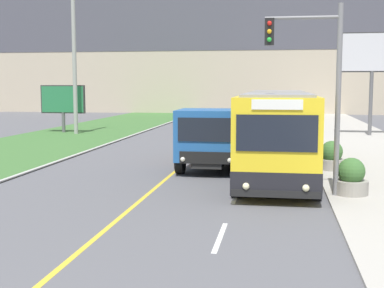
% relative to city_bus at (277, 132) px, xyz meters
% --- Properties ---
extents(apartment_block_background, '(80.00, 8.04, 21.02)m').
position_rel_city_bus_xyz_m(apartment_block_background, '(-3.96, 45.70, 8.92)').
color(apartment_block_background, '#BCAD93').
rests_on(apartment_block_background, ground_plane).
extents(city_bus, '(2.70, 12.12, 3.14)m').
position_rel_city_bus_xyz_m(city_bus, '(0.00, 0.00, 0.00)').
color(city_bus, yellow).
rests_on(city_bus, ground_plane).
extents(dump_truck, '(2.57, 6.33, 2.47)m').
position_rel_city_bus_xyz_m(dump_truck, '(-2.53, 0.23, -0.34)').
color(dump_truck, black).
rests_on(dump_truck, ground_plane).
extents(car_distant, '(1.80, 4.30, 1.45)m').
position_rel_city_bus_xyz_m(car_distant, '(-2.18, 16.51, -0.91)').
color(car_distant, maroon).
rests_on(car_distant, ground_plane).
extents(utility_pole_far, '(1.80, 0.28, 10.99)m').
position_rel_city_bus_xyz_m(utility_pole_far, '(-13.80, 14.24, 3.96)').
color(utility_pole_far, '#9E9E99').
rests_on(utility_pole_far, ground_plane).
extents(traffic_light_mast, '(2.28, 0.32, 5.79)m').
position_rel_city_bus_xyz_m(traffic_light_mast, '(1.14, -4.41, 2.10)').
color(traffic_light_mast, slate).
rests_on(traffic_light_mast, ground_plane).
extents(billboard_large, '(4.17, 0.24, 6.80)m').
position_rel_city_bus_xyz_m(billboard_large, '(6.02, 15.78, 3.60)').
color(billboard_large, '#59595B').
rests_on(billboard_large, ground_plane).
extents(billboard_small, '(3.24, 0.24, 3.37)m').
position_rel_city_bus_xyz_m(billboard_small, '(-15.06, 15.09, 0.69)').
color(billboard_small, '#59595B').
rests_on(billboard_small, ground_plane).
extents(planter_round_near, '(1.03, 1.03, 1.13)m').
position_rel_city_bus_xyz_m(planter_round_near, '(2.27, -4.21, -1.02)').
color(planter_round_near, gray).
rests_on(planter_round_near, sidewalk_right).
extents(planter_round_second, '(1.07, 1.07, 1.14)m').
position_rel_city_bus_xyz_m(planter_round_second, '(2.14, 0.62, -1.02)').
color(planter_round_second, gray).
rests_on(planter_round_second, sidewalk_right).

